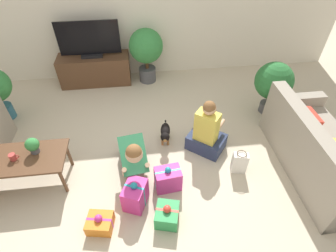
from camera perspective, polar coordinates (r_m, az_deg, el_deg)
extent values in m
plane|color=beige|center=(3.83, -5.77, -8.84)|extent=(16.00, 16.00, 0.00)
cube|color=silver|center=(5.31, -8.26, 23.67)|extent=(8.40, 0.06, 2.60)
cube|color=gray|center=(4.20, 30.04, -5.77)|extent=(0.89, 1.91, 0.44)
cube|color=gray|center=(3.74, 27.97, -2.04)|extent=(0.20, 1.91, 0.42)
cube|color=gray|center=(4.65, 25.32, 2.84)|extent=(0.89, 0.16, 0.62)
cube|color=#EACC4C|center=(3.72, 32.49, -5.67)|extent=(0.18, 0.34, 0.32)
cube|color=red|center=(4.06, 28.10, 0.72)|extent=(0.18, 0.34, 0.32)
cube|color=brown|center=(3.78, -29.19, -6.19)|extent=(1.07, 0.57, 0.03)
cylinder|color=brown|center=(3.64, -21.88, -11.00)|extent=(0.04, 0.04, 0.44)
cylinder|color=brown|center=(3.92, -20.82, -5.75)|extent=(0.04, 0.04, 0.44)
cube|color=brown|center=(5.52, -15.55, 11.72)|extent=(1.36, 0.46, 0.58)
cube|color=black|center=(5.37, -16.17, 14.60)|extent=(0.39, 0.20, 0.05)
cube|color=black|center=(5.23, -16.91, 17.85)|extent=(1.13, 0.03, 0.63)
cylinder|color=#4C4C51|center=(5.48, -4.46, 11.19)|extent=(0.34, 0.34, 0.28)
cylinder|color=brown|center=(5.36, -4.59, 13.38)|extent=(0.06, 0.06, 0.19)
sphere|color=#337F3D|center=(5.19, -4.83, 16.98)|extent=(0.65, 0.65, 0.65)
cylinder|color=#336B84|center=(5.30, -31.79, 2.72)|extent=(0.26, 0.26, 0.25)
cylinder|color=brown|center=(5.19, -32.62, 4.49)|extent=(0.05, 0.05, 0.17)
cylinder|color=#4C4C51|center=(4.97, 20.49, 3.92)|extent=(0.23, 0.23, 0.18)
cylinder|color=brown|center=(4.87, 21.01, 5.61)|extent=(0.04, 0.04, 0.19)
sphere|color=#286B33|center=(4.68, 22.08, 9.09)|extent=(0.62, 0.62, 0.62)
cube|color=#23232D|center=(3.82, -7.94, -6.04)|extent=(0.35, 0.48, 0.28)
cube|color=#338456|center=(3.40, -7.62, -6.25)|extent=(0.39, 0.55, 0.48)
sphere|color=tan|center=(3.10, -7.40, -6.09)|extent=(0.21, 0.21, 0.21)
sphere|color=brown|center=(3.08, -7.46, -5.64)|extent=(0.19, 0.19, 0.19)
cylinder|color=tan|center=(3.48, -9.43, -9.94)|extent=(0.10, 0.28, 0.42)
cylinder|color=tan|center=(3.49, -4.71, -9.06)|extent=(0.10, 0.28, 0.42)
cube|color=#283351|center=(4.02, 8.29, -3.41)|extent=(0.66, 0.64, 0.24)
cube|color=gold|center=(3.73, 8.43, -0.14)|extent=(0.37, 0.36, 0.48)
sphere|color=tan|center=(3.53, 9.01, 3.79)|extent=(0.18, 0.18, 0.18)
sphere|color=brown|center=(3.50, 9.00, 4.11)|extent=(0.17, 0.17, 0.17)
cylinder|color=tan|center=(3.89, 11.30, 0.15)|extent=(0.21, 0.24, 0.06)
cylinder|color=tan|center=(3.95, 7.92, 1.46)|extent=(0.21, 0.24, 0.06)
ellipsoid|color=black|center=(4.02, -0.58, -0.95)|extent=(0.18, 0.32, 0.16)
sphere|color=black|center=(3.86, -0.64, -2.41)|extent=(0.14, 0.14, 0.14)
sphere|color=olive|center=(3.83, -0.65, -3.10)|extent=(0.06, 0.06, 0.06)
cylinder|color=black|center=(4.12, -0.54, 1.04)|extent=(0.04, 0.09, 0.10)
cylinder|color=olive|center=(4.05, -1.22, -3.40)|extent=(0.04, 0.04, 0.14)
cylinder|color=olive|center=(4.05, 0.03, -3.41)|extent=(0.04, 0.04, 0.14)
cylinder|color=olive|center=(4.19, -1.15, -1.51)|extent=(0.04, 0.04, 0.14)
cylinder|color=olive|center=(4.19, 0.05, -1.52)|extent=(0.04, 0.04, 0.14)
cube|color=#2D934C|center=(3.27, -0.19, -18.79)|extent=(0.33, 0.35, 0.22)
cube|color=red|center=(3.27, -0.19, -18.79)|extent=(0.27, 0.10, 0.22)
sphere|color=red|center=(3.15, -0.20, -17.63)|extent=(0.09, 0.09, 0.09)
cube|color=orange|center=(3.34, -14.58, -19.77)|extent=(0.33, 0.30, 0.17)
cube|color=#CC3389|center=(3.34, -14.58, -19.77)|extent=(0.29, 0.08, 0.17)
sphere|color=#CC3389|center=(3.25, -14.93, -18.86)|extent=(0.09, 0.09, 0.09)
cube|color=#CC3389|center=(3.35, -7.13, -14.70)|extent=(0.35, 0.39, 0.35)
cube|color=teal|center=(3.35, -7.13, -14.70)|extent=(0.24, 0.12, 0.35)
sphere|color=teal|center=(3.19, -7.44, -12.76)|extent=(0.09, 0.09, 0.09)
cube|color=#CC3389|center=(3.48, -0.02, -11.44)|extent=(0.36, 0.27, 0.32)
cube|color=teal|center=(3.48, -0.02, -11.44)|extent=(0.34, 0.07, 0.33)
sphere|color=teal|center=(3.33, -0.02, -9.56)|extent=(0.08, 0.08, 0.08)
cube|color=white|center=(3.77, 15.27, -7.74)|extent=(0.22, 0.15, 0.33)
torus|color=#4C3823|center=(3.63, 15.80, -5.85)|extent=(0.16, 0.16, 0.01)
cylinder|color=#B23D38|center=(3.76, -30.73, -5.82)|extent=(0.08, 0.08, 0.09)
torus|color=#B23D38|center=(3.74, -30.03, -5.74)|extent=(0.06, 0.01, 0.06)
cylinder|color=#4C4C51|center=(3.74, -26.99, -4.68)|extent=(0.11, 0.11, 0.07)
sphere|color=#337F3D|center=(3.67, -27.49, -3.58)|extent=(0.17, 0.17, 0.17)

